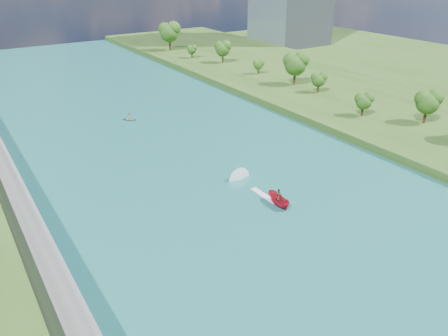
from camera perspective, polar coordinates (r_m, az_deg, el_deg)
ground at (r=53.11m, az=7.61°, el=-8.15°), size 260.00×260.00×0.00m
river_water at (r=67.27m, az=-3.39°, el=-0.14°), size 55.00×240.00×0.10m
berm_east at (r=99.35m, az=22.33°, el=7.12°), size 44.00×240.00×1.50m
riprap_bank at (r=58.94m, az=-25.37°, el=-4.95°), size 5.07×236.00×4.36m
trees_east at (r=97.12m, az=15.45°, el=11.08°), size 16.17×146.73×11.56m
motorboat at (r=58.70m, az=6.13°, el=-3.60°), size 3.60×18.89×1.96m
raft at (r=89.42m, az=-12.22°, el=6.34°), size 3.37×3.50×1.55m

